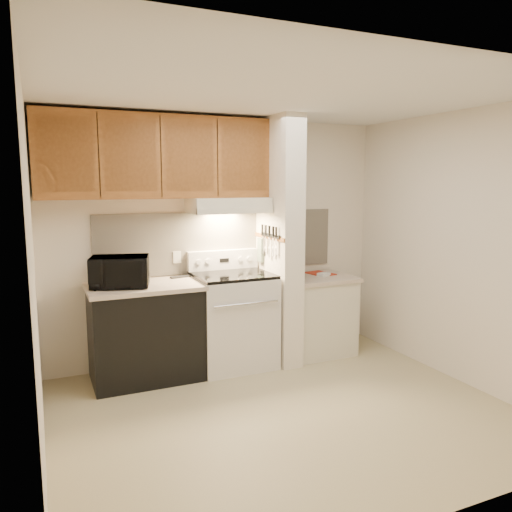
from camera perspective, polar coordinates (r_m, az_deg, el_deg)
floor at (r=4.26m, az=3.32°, el=-17.33°), size 3.60×3.60×0.00m
ceiling at (r=3.89m, az=3.64°, el=18.00°), size 3.60×3.60×0.00m
wall_back at (r=5.25m, az=-4.05°, el=1.83°), size 3.60×2.50×0.02m
wall_left at (r=3.46m, az=-24.07°, el=-2.31°), size 0.02×3.00×2.50m
wall_right at (r=4.97m, az=22.26°, el=0.85°), size 0.02×3.00×2.50m
backsplash at (r=5.24m, az=-4.00°, el=1.66°), size 2.60×0.02×0.63m
range_body at (r=5.09m, az=-2.63°, el=-7.45°), size 0.76×0.65×0.92m
oven_window at (r=4.79m, az=-1.24°, el=-7.95°), size 0.50×0.01×0.30m
oven_handle at (r=4.70m, az=-1.07°, el=-5.49°), size 0.65×0.02×0.02m
cooktop at (r=4.98m, az=-2.66°, el=-2.19°), size 0.74×0.64×0.03m
range_backguard at (r=5.22m, az=-3.80°, el=-0.42°), size 0.76×0.08×0.20m
range_display at (r=5.18m, az=-3.64°, el=-0.48°), size 0.10×0.01×0.04m
range_knob_left_outer at (r=5.09m, az=-6.59°, el=-0.68°), size 0.05×0.02×0.05m
range_knob_left_inner at (r=5.12m, az=-5.52°, el=-0.61°), size 0.05×0.02×0.05m
range_knob_right_inner at (r=5.24m, az=-1.78°, el=-0.36°), size 0.05×0.02×0.05m
range_knob_right_outer at (r=5.28m, az=-0.78°, el=-0.30°), size 0.05×0.02×0.05m
dishwasher_front at (r=4.87m, az=-12.48°, el=-8.68°), size 1.00×0.63×0.87m
left_countertop at (r=4.76m, az=-12.65°, el=-3.44°), size 1.04×0.67×0.04m
spoon_rest at (r=5.03m, az=-8.64°, el=-2.37°), size 0.21×0.10×0.01m
teal_jar at (r=4.91m, az=-17.19°, el=-2.45°), size 0.10×0.10×0.10m
outlet at (r=5.11m, az=-9.01°, el=-0.14°), size 0.08×0.01×0.12m
microwave at (r=4.67m, az=-15.31°, el=-1.75°), size 0.58×0.46×0.28m
partition_pillar at (r=5.13m, az=2.66°, el=1.69°), size 0.22×0.70×2.50m
pillar_trim at (r=5.07m, az=1.49°, el=2.19°), size 0.01×0.70×0.04m
knife_strip at (r=5.02m, az=1.67°, el=2.36°), size 0.02×0.42×0.04m
knife_blade_a at (r=4.89m, az=2.31°, el=1.01°), size 0.01×0.03×0.16m
knife_handle_a at (r=4.88m, az=2.31°, el=2.76°), size 0.02×0.02×0.10m
knife_blade_b at (r=4.95m, az=1.98°, el=0.98°), size 0.01×0.04×0.18m
knife_handle_b at (r=4.93m, az=2.00°, el=2.82°), size 0.02×0.02×0.10m
knife_blade_c at (r=5.03m, az=1.55°, el=0.99°), size 0.01×0.04×0.20m
knife_handle_c at (r=5.01m, az=1.55°, el=2.92°), size 0.02×0.02×0.10m
knife_blade_d at (r=5.12m, az=1.09°, el=1.34°), size 0.01×0.04×0.16m
knife_handle_d at (r=5.09m, az=1.14°, el=3.00°), size 0.02×0.02×0.10m
knife_blade_e at (r=5.17m, az=0.81°, el=1.30°), size 0.01×0.04×0.18m
knife_handle_e at (r=5.17m, az=0.72°, el=3.09°), size 0.02×0.02×0.10m
oven_mitt at (r=5.24m, az=0.53°, el=0.68°), size 0.03×0.10×0.25m
right_cab_base at (r=5.51m, az=6.91°, el=-6.85°), size 0.70×0.60×0.81m
right_countertop at (r=5.41m, az=6.99°, el=-2.51°), size 0.74×0.64×0.04m
red_folder at (r=5.54m, az=7.36°, el=-1.99°), size 0.27×0.34×0.01m
white_box at (r=5.42m, az=7.75°, el=-2.10°), size 0.16×0.13×0.04m
range_hood at (r=5.02m, az=-3.23°, el=5.83°), size 0.78×0.44×0.15m
hood_lip at (r=4.82m, az=-2.35°, el=5.20°), size 0.78×0.04×0.06m
upper_cabinets at (r=4.86m, az=-11.25°, el=11.03°), size 2.18×0.33×0.77m
cab_door_a at (r=4.59m, az=-20.99°, el=10.80°), size 0.46×0.01×0.63m
cab_gap_a at (r=4.61m, az=-17.55°, el=10.95°), size 0.01×0.01×0.73m
cab_door_b at (r=4.65m, az=-14.15°, el=11.06°), size 0.46×0.01×0.63m
cab_gap_b at (r=4.70m, az=-10.81°, el=11.13°), size 0.01×0.01×0.73m
cab_door_c at (r=4.77m, az=-7.57°, el=11.16°), size 0.46×0.01×0.63m
cab_gap_c at (r=4.86m, az=-4.42°, el=11.16°), size 0.01×0.01×0.73m
cab_door_d at (r=4.96m, az=-1.40°, el=11.13°), size 0.46×0.01×0.63m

